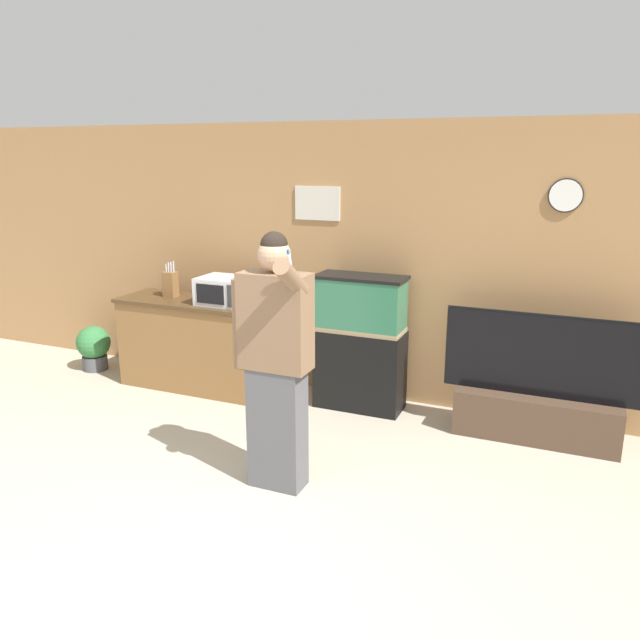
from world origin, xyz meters
name	(u,v)px	position (x,y,z in m)	size (l,w,h in m)	color
ground_plane	(186,574)	(0.00, 0.00, 0.00)	(18.00, 18.00, 0.00)	#B2A893
wall_back_paneled	(365,264)	(0.00, 3.01, 1.30)	(10.00, 0.08, 2.60)	#A87A4C
counter_island	(204,344)	(-1.53, 2.54, 0.45)	(1.73, 0.60, 0.90)	brown
microwave	(225,290)	(-1.25, 2.53, 1.04)	(0.48, 0.40, 0.26)	silver
knife_block	(170,284)	(-1.92, 2.58, 1.04)	(0.13, 0.11, 0.36)	brown
aquarium_on_stand	(360,343)	(0.09, 2.67, 0.63)	(0.81, 0.36, 1.26)	black
tv_on_stand	(537,403)	(1.66, 2.61, 0.31)	(1.57, 0.40, 1.07)	#4C3828
person_standing	(275,359)	(0.02, 1.09, 0.95)	(0.57, 0.43, 1.82)	#515156
potted_plant	(94,346)	(-2.95, 2.53, 0.27)	(0.36, 0.36, 0.49)	#4C4C51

